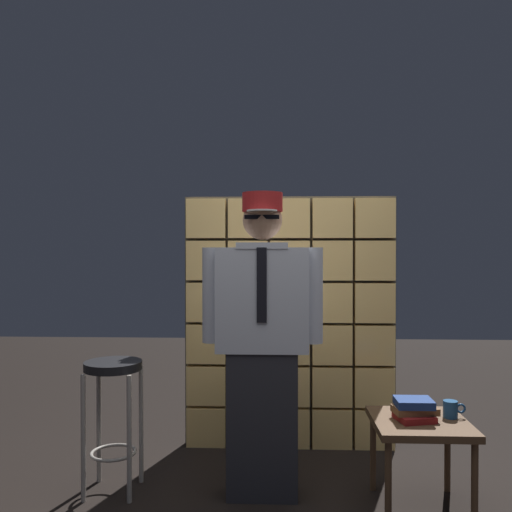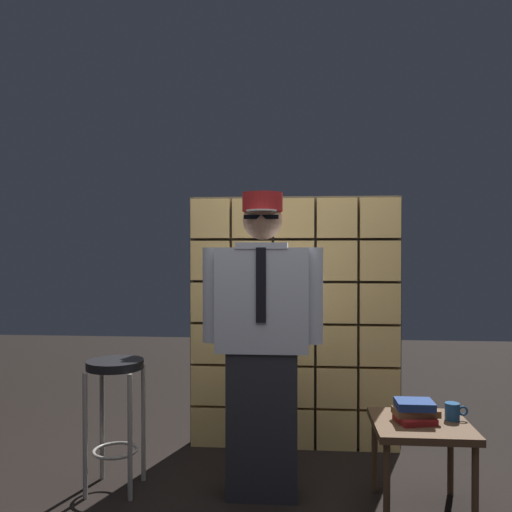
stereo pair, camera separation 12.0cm
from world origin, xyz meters
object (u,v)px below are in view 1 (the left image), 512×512
Objects in this scene: side_table at (420,431)px; book_stack at (414,409)px; coffee_mug at (451,409)px; standing_person at (262,338)px; bar_stool at (113,395)px.

book_stack is (-0.03, -0.00, 0.12)m from side_table.
side_table is at bearing -166.18° from coffee_mug.
book_stack is at bearing -7.77° from standing_person.
bar_stool is at bearing 178.72° from standing_person.
coffee_mug is (1.06, -0.07, -0.38)m from standing_person.
standing_person is at bearing 176.29° from coffee_mug.
book_stack is 2.00× the size of coffee_mug.
coffee_mug is at bearing -3.61° from standing_person.
coffee_mug is at bearing 12.54° from book_stack.
bar_stool is at bearing 175.44° from book_stack.
bar_stool is 1.78m from side_table.
book_stack is at bearing -174.79° from side_table.
standing_person is 14.06× the size of coffee_mug.
standing_person is 0.93m from book_stack.
standing_person reaches higher than book_stack.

